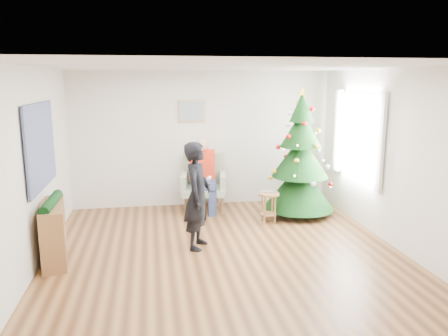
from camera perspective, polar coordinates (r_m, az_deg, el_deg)
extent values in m
plane|color=brown|center=(6.41, 0.02, -10.78)|extent=(5.00, 5.00, 0.00)
plane|color=white|center=(5.94, 0.02, 13.14)|extent=(5.00, 5.00, 0.00)
plane|color=silver|center=(8.48, -2.82, 3.82)|extent=(5.00, 0.00, 5.00)
plane|color=silver|center=(3.67, 6.61, -6.49)|extent=(5.00, 0.00, 5.00)
plane|color=silver|center=(6.14, -23.63, -0.07)|extent=(0.00, 5.00, 5.00)
plane|color=silver|center=(6.91, 20.93, 1.31)|extent=(0.00, 5.00, 5.00)
cube|color=white|center=(7.73, 17.11, 4.07)|extent=(0.04, 1.30, 1.40)
cube|color=white|center=(7.06, 19.60, 3.26)|extent=(0.05, 0.25, 1.50)
cube|color=white|center=(8.39, 14.65, 4.75)|extent=(0.05, 0.25, 1.50)
cylinder|color=#3F2816|center=(8.15, 9.71, -4.94)|extent=(0.10, 0.10, 0.29)
cone|color=black|center=(8.05, 9.80, -2.27)|extent=(1.27, 1.27, 0.83)
cone|color=black|center=(7.94, 9.93, 1.51)|extent=(1.02, 1.02, 0.73)
cone|color=black|center=(7.88, 10.05, 5.02)|extent=(0.74, 0.74, 0.64)
cone|color=black|center=(7.84, 10.15, 7.86)|extent=(0.43, 0.43, 0.54)
cone|color=gold|center=(7.83, 10.22, 9.86)|extent=(0.14, 0.14, 0.14)
cylinder|color=brown|center=(7.49, 5.87, -3.38)|extent=(0.36, 0.36, 0.04)
cylinder|color=brown|center=(7.59, 5.82, -5.97)|extent=(0.27, 0.27, 0.02)
imported|color=silver|center=(7.49, 5.88, -3.15)|extent=(0.31, 0.21, 0.02)
cube|color=gray|center=(8.16, -2.71, -2.90)|extent=(0.87, 0.82, 0.12)
cube|color=gray|center=(8.41, -2.67, -0.10)|extent=(0.78, 0.25, 0.60)
cube|color=gray|center=(8.14, -5.28, -1.82)|extent=(0.20, 0.62, 0.30)
cube|color=gray|center=(8.12, -0.15, -1.80)|extent=(0.20, 0.62, 0.30)
cube|color=navy|center=(8.04, -2.64, -2.16)|extent=(0.51, 0.52, 0.14)
cube|color=red|center=(8.21, -2.87, 0.47)|extent=(0.49, 0.31, 0.55)
sphere|color=tan|center=(8.12, -2.88, 3.07)|extent=(0.24, 0.24, 0.24)
imported|color=black|center=(6.32, -3.48, -3.63)|extent=(0.55, 0.67, 1.57)
cube|color=white|center=(6.25, -1.95, -1.32)|extent=(0.08, 0.13, 0.04)
cube|color=brown|center=(6.38, -21.38, -7.88)|extent=(0.47, 1.04, 0.80)
cylinder|color=black|center=(6.26, -21.66, -4.24)|extent=(0.14, 0.90, 0.14)
cube|color=black|center=(6.38, -22.83, 2.67)|extent=(0.03, 1.50, 1.15)
cube|color=tan|center=(8.38, -4.20, 7.49)|extent=(0.52, 0.03, 0.42)
cube|color=gray|center=(8.35, -4.19, 7.47)|extent=(0.44, 0.02, 0.34)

